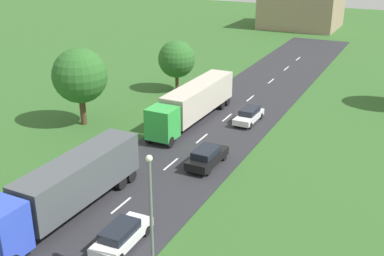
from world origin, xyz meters
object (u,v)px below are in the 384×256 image
object	(u,v)px
car_fifth	(249,115)
tree_pine	(80,76)
car_third	(122,235)
truck_third	(194,101)
lamppost_second	(151,213)
truck_second	(68,185)
car_fourth	(207,157)
tree_birch	(177,59)
distant_building	(302,7)

from	to	relation	value
car_fifth	tree_pine	bearing A→B (deg)	-152.86
car_third	truck_third	bearing A→B (deg)	104.33
car_third	tree_pine	bearing A→B (deg)	133.74
tree_pine	lamppost_second	bearing A→B (deg)	-43.74
truck_second	car_fourth	bearing A→B (deg)	63.94
tree_birch	tree_pine	world-z (taller)	tree_pine
car_third	lamppost_second	size ratio (longest dim) A/B	0.61
truck_second	car_third	world-z (taller)	truck_second
car_fourth	car_fifth	world-z (taller)	car_fourth
car_third	car_fourth	world-z (taller)	car_fourth
car_fourth	distant_building	world-z (taller)	distant_building
car_fifth	lamppost_second	bearing A→B (deg)	-82.12
car_third	car_fifth	world-z (taller)	car_third
lamppost_second	truck_second	bearing A→B (deg)	158.35
car_fourth	lamppost_second	xyz separation A→B (m)	(3.12, -13.92, 3.31)
car_fifth	distant_building	bearing A→B (deg)	99.22
truck_third	car_fourth	distance (m)	10.31
tree_birch	distant_building	bearing A→B (deg)	87.43
car_fourth	car_third	bearing A→B (deg)	-90.26
truck_second	car_third	distance (m)	5.54
car_third	car_fifth	size ratio (longest dim) A/B	1.01
car_fifth	distant_building	world-z (taller)	distant_building
car_third	tree_birch	distance (m)	31.97
truck_third	tree_pine	distance (m)	11.28
truck_second	distant_building	size ratio (longest dim) A/B	0.89
lamppost_second	distant_building	bearing A→B (deg)	98.81
truck_second	car_fifth	xyz separation A→B (m)	(4.88, 21.45, -1.36)
truck_third	car_fourth	xyz separation A→B (m)	(5.39, -8.70, -1.28)
tree_birch	tree_pine	bearing A→B (deg)	-102.44
car_fifth	truck_second	bearing A→B (deg)	-102.83
tree_birch	truck_third	bearing A→B (deg)	-53.44
car_fourth	distant_building	xyz separation A→B (m)	(-9.56, 67.85, 3.09)
truck_second	distant_building	distance (m)	78.61
tree_birch	tree_pine	size ratio (longest dim) A/B	0.80
truck_second	car_fourth	world-z (taller)	truck_second
car_third	tree_birch	xyz separation A→B (m)	(-11.77, 29.56, 3.05)
lamppost_second	tree_birch	xyz separation A→B (m)	(-14.94, 31.29, -0.31)
truck_third	lamppost_second	xyz separation A→B (m)	(8.51, -22.62, 2.03)
car_fifth	tree_birch	size ratio (longest dim) A/B	0.74
car_fifth	tree_pine	world-z (taller)	tree_pine
lamppost_second	tree_birch	bearing A→B (deg)	115.52
truck_second	distant_building	bearing A→B (deg)	93.19
car_fourth	lamppost_second	world-z (taller)	lamppost_second
car_fourth	tree_pine	bearing A→B (deg)	167.36
truck_third	lamppost_second	bearing A→B (deg)	-69.39
truck_second	tree_birch	size ratio (longest dim) A/B	2.18
car_fourth	lamppost_second	bearing A→B (deg)	-77.38
truck_second	car_third	xyz separation A→B (m)	(5.14, -1.57, -1.36)
truck_second	tree_pine	xyz separation A→B (m)	(-9.73, 13.96, 2.77)
truck_third	tree_pine	size ratio (longest dim) A/B	1.88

